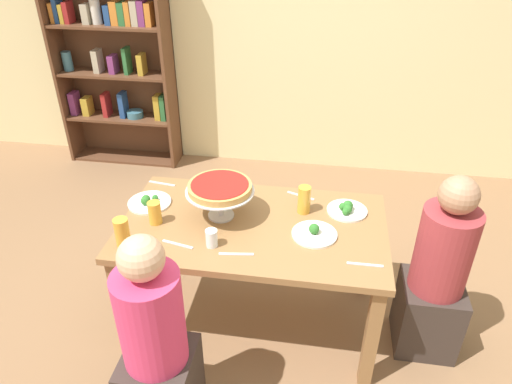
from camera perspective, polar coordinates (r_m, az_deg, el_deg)
name	(u,v)px	position (r m, az deg, el deg)	size (l,w,h in m)	color
ground_plane	(254,317)	(3.14, -0.29, -14.92)	(12.00, 12.00, 0.00)	#846042
rear_partition	(293,19)	(4.43, 4.51, 20.18)	(8.00, 0.12, 2.80)	beige
dining_table	(253,238)	(2.71, -0.33, -5.58)	(1.48, 0.85, 0.74)	olive
bookshelf	(111,44)	(4.73, -17.16, 16.74)	(1.10, 0.30, 2.21)	brown
diner_near_left	(156,350)	(2.38, -11.97, -18.23)	(0.34, 0.34, 1.15)	#382D28
diner_head_east	(436,280)	(2.84, 20.94, -9.92)	(0.34, 0.34, 1.15)	#382D28
deep_dish_pizza_stand	(220,189)	(2.62, -4.39, 0.33)	(0.39, 0.39, 0.21)	silver
salad_plate_near_diner	(347,209)	(2.79, 10.93, -2.08)	(0.23, 0.23, 0.07)	white
salad_plate_far_diner	(149,202)	(2.88, -12.83, -1.16)	(0.26, 0.26, 0.07)	white
salad_plate_spare	(314,233)	(2.57, 7.07, -4.91)	(0.25, 0.25, 0.07)	white
beer_glass_amber_tall	(122,232)	(2.55, -15.88, -4.71)	(0.08, 0.08, 0.16)	gold
beer_glass_amber_short	(304,200)	(2.72, 5.84, -0.93)	(0.07, 0.07, 0.17)	gold
beer_glass_amber_spare	(155,213)	(2.68, -12.14, -2.46)	(0.07, 0.07, 0.13)	gold
water_glass_clear_near	(212,238)	(2.48, -5.39, -5.57)	(0.06, 0.06, 0.10)	white
cutlery_fork_near	(365,265)	(2.43, 13.04, -8.55)	(0.18, 0.02, 0.01)	silver
cutlery_knife_near	(162,183)	(3.08, -11.30, 1.02)	(0.18, 0.02, 0.01)	silver
cutlery_fork_far	(178,244)	(2.53, -9.46, -6.26)	(0.18, 0.02, 0.01)	silver
cutlery_knife_far	(236,254)	(2.44, -2.41, -7.51)	(0.18, 0.02, 0.01)	silver
cutlery_spare_fork	(301,196)	(2.91, 5.42, -0.44)	(0.18, 0.02, 0.01)	silver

